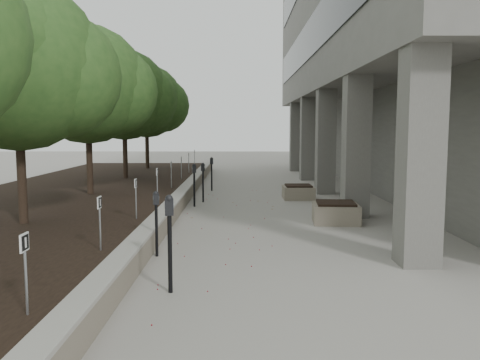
{
  "coord_description": "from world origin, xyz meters",
  "views": [
    {
      "loc": [
        0.1,
        -7.98,
        2.55
      ],
      "look_at": [
        0.1,
        5.86,
        1.07
      ],
      "focal_mm": 36.84,
      "sensor_mm": 36.0,
      "label": 1
    }
  ],
  "objects_px": {
    "crabapple_tree_2": "(18,102)",
    "crabapple_tree_3": "(88,110)",
    "parking_meter_1": "(170,244)",
    "planter_front": "(336,212)",
    "crabapple_tree_5": "(147,117)",
    "planter_back": "(298,192)",
    "parking_meter_5": "(212,174)",
    "parking_meter_2": "(156,224)",
    "parking_meter_4": "(203,182)",
    "parking_meter_3": "(194,185)",
    "crabapple_tree_4": "(124,114)"
  },
  "relations": [
    {
      "from": "parking_meter_4",
      "to": "crabapple_tree_5",
      "type": "bearing_deg",
      "value": 127.57
    },
    {
      "from": "crabapple_tree_2",
      "to": "parking_meter_1",
      "type": "relative_size",
      "value": 3.55
    },
    {
      "from": "crabapple_tree_3",
      "to": "parking_meter_2",
      "type": "xyz_separation_m",
      "value": [
        3.25,
        -6.4,
        -2.46
      ]
    },
    {
      "from": "crabapple_tree_5",
      "to": "parking_meter_1",
      "type": "height_order",
      "value": "crabapple_tree_5"
    },
    {
      "from": "parking_meter_5",
      "to": "planter_front",
      "type": "xyz_separation_m",
      "value": [
        3.72,
        -6.65,
        -0.41
      ]
    },
    {
      "from": "crabapple_tree_2",
      "to": "planter_back",
      "type": "xyz_separation_m",
      "value": [
        7.0,
        6.54,
        -2.87
      ]
    },
    {
      "from": "parking_meter_1",
      "to": "planter_front",
      "type": "xyz_separation_m",
      "value": [
        3.66,
        5.67,
        -0.49
      ]
    },
    {
      "from": "parking_meter_2",
      "to": "parking_meter_5",
      "type": "bearing_deg",
      "value": 70.75
    },
    {
      "from": "parking_meter_1",
      "to": "planter_front",
      "type": "distance_m",
      "value": 6.77
    },
    {
      "from": "crabapple_tree_4",
      "to": "parking_meter_4",
      "type": "xyz_separation_m",
      "value": [
        3.64,
        -4.26,
        -2.44
      ]
    },
    {
      "from": "parking_meter_2",
      "to": "parking_meter_4",
      "type": "xyz_separation_m",
      "value": [
        0.39,
        7.14,
        0.02
      ]
    },
    {
      "from": "crabapple_tree_2",
      "to": "crabapple_tree_4",
      "type": "bearing_deg",
      "value": 90.0
    },
    {
      "from": "parking_meter_4",
      "to": "planter_front",
      "type": "xyz_separation_m",
      "value": [
        3.85,
        -3.64,
        -0.4
      ]
    },
    {
      "from": "parking_meter_2",
      "to": "planter_front",
      "type": "distance_m",
      "value": 5.51
    },
    {
      "from": "crabapple_tree_5",
      "to": "parking_meter_4",
      "type": "relative_size",
      "value": 4.0
    },
    {
      "from": "crabapple_tree_3",
      "to": "crabapple_tree_4",
      "type": "height_order",
      "value": "same"
    },
    {
      "from": "crabapple_tree_2",
      "to": "crabapple_tree_5",
      "type": "bearing_deg",
      "value": 90.0
    },
    {
      "from": "parking_meter_4",
      "to": "parking_meter_5",
      "type": "relative_size",
      "value": 0.99
    },
    {
      "from": "parking_meter_5",
      "to": "planter_back",
      "type": "bearing_deg",
      "value": -19.89
    },
    {
      "from": "crabapple_tree_5",
      "to": "planter_front",
      "type": "xyz_separation_m",
      "value": [
        7.48,
        -12.9,
        -2.84
      ]
    },
    {
      "from": "planter_back",
      "to": "crabapple_tree_4",
      "type": "bearing_deg",
      "value": 153.67
    },
    {
      "from": "crabapple_tree_3",
      "to": "parking_meter_2",
      "type": "bearing_deg",
      "value": -63.1
    },
    {
      "from": "planter_front",
      "to": "planter_back",
      "type": "height_order",
      "value": "planter_front"
    },
    {
      "from": "parking_meter_1",
      "to": "parking_meter_5",
      "type": "height_order",
      "value": "parking_meter_1"
    },
    {
      "from": "parking_meter_2",
      "to": "planter_front",
      "type": "relative_size",
      "value": 1.09
    },
    {
      "from": "planter_back",
      "to": "crabapple_tree_3",
      "type": "bearing_deg",
      "value": -167.63
    },
    {
      "from": "parking_meter_2",
      "to": "parking_meter_4",
      "type": "bearing_deg",
      "value": 70.53
    },
    {
      "from": "parking_meter_4",
      "to": "planter_front",
      "type": "height_order",
      "value": "parking_meter_4"
    },
    {
      "from": "parking_meter_1",
      "to": "planter_back",
      "type": "bearing_deg",
      "value": 65.87
    },
    {
      "from": "crabapple_tree_2",
      "to": "parking_meter_1",
      "type": "bearing_deg",
      "value": -43.01
    },
    {
      "from": "crabapple_tree_2",
      "to": "crabapple_tree_3",
      "type": "xyz_separation_m",
      "value": [
        0.0,
        5.0,
        0.0
      ]
    },
    {
      "from": "parking_meter_1",
      "to": "planter_back",
      "type": "height_order",
      "value": "parking_meter_1"
    },
    {
      "from": "crabapple_tree_5",
      "to": "planter_back",
      "type": "distance_m",
      "value": 11.35
    },
    {
      "from": "crabapple_tree_4",
      "to": "planter_back",
      "type": "height_order",
      "value": "crabapple_tree_4"
    },
    {
      "from": "parking_meter_2",
      "to": "parking_meter_5",
      "type": "xyz_separation_m",
      "value": [
        0.51,
        10.16,
        0.03
      ]
    },
    {
      "from": "crabapple_tree_2",
      "to": "planter_front",
      "type": "relative_size",
      "value": 4.52
    },
    {
      "from": "crabapple_tree_2",
      "to": "parking_meter_4",
      "type": "relative_size",
      "value": 4.0
    },
    {
      "from": "crabapple_tree_3",
      "to": "crabapple_tree_4",
      "type": "distance_m",
      "value": 5.0
    },
    {
      "from": "crabapple_tree_4",
      "to": "parking_meter_5",
      "type": "distance_m",
      "value": 4.65
    },
    {
      "from": "parking_meter_1",
      "to": "parking_meter_2",
      "type": "bearing_deg",
      "value": 98.2
    },
    {
      "from": "parking_meter_3",
      "to": "parking_meter_5",
      "type": "xyz_separation_m",
      "value": [
        0.34,
        3.98,
        -0.01
      ]
    },
    {
      "from": "crabapple_tree_3",
      "to": "planter_front",
      "type": "height_order",
      "value": "crabapple_tree_3"
    },
    {
      "from": "crabapple_tree_2",
      "to": "crabapple_tree_3",
      "type": "relative_size",
      "value": 1.0
    },
    {
      "from": "parking_meter_5",
      "to": "parking_meter_2",
      "type": "bearing_deg",
      "value": -78.36
    },
    {
      "from": "crabapple_tree_3",
      "to": "planter_back",
      "type": "height_order",
      "value": "crabapple_tree_3"
    },
    {
      "from": "crabapple_tree_3",
      "to": "parking_meter_3",
      "type": "bearing_deg",
      "value": -3.75
    },
    {
      "from": "crabapple_tree_2",
      "to": "crabapple_tree_4",
      "type": "distance_m",
      "value": 10.0
    },
    {
      "from": "parking_meter_1",
      "to": "parking_meter_3",
      "type": "bearing_deg",
      "value": 86.05
    },
    {
      "from": "crabapple_tree_5",
      "to": "parking_meter_2",
      "type": "height_order",
      "value": "crabapple_tree_5"
    },
    {
      "from": "crabapple_tree_3",
      "to": "parking_meter_5",
      "type": "distance_m",
      "value": 5.85
    }
  ]
}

